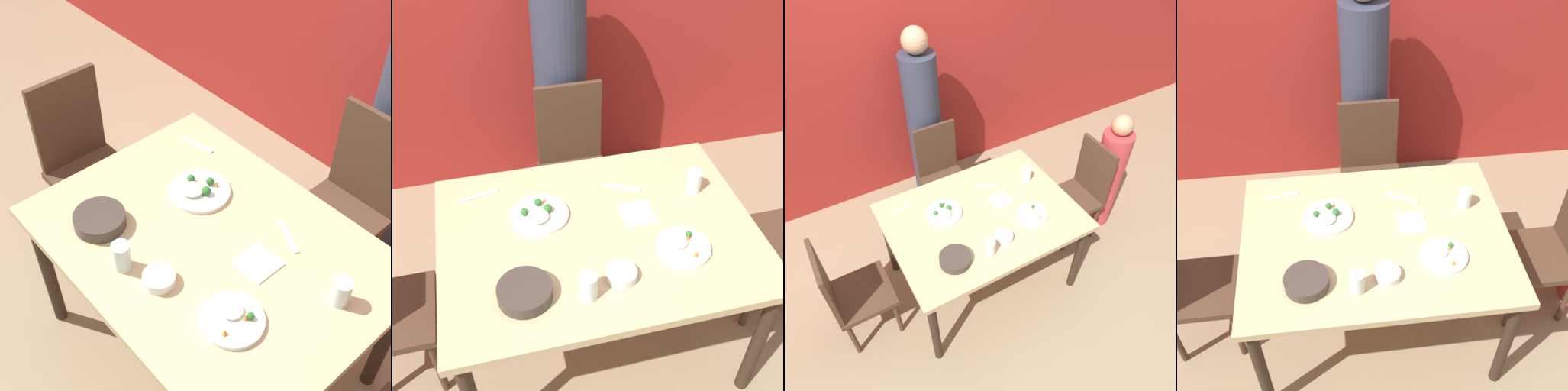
# 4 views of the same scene
# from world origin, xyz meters

# --- Properties ---
(ground_plane) EXTENTS (10.00, 10.00, 0.00)m
(ground_plane) POSITION_xyz_m (0.00, 0.00, 0.00)
(ground_plane) COLOR #998466
(dining_table) EXTENTS (1.34, 1.00, 0.77)m
(dining_table) POSITION_xyz_m (0.00, 0.00, 0.68)
(dining_table) COLOR tan
(dining_table) RESTS_ON ground_plane
(chair_adult_spot) EXTENTS (0.40, 0.40, 0.94)m
(chair_adult_spot) POSITION_xyz_m (0.07, 0.84, 0.50)
(chair_adult_spot) COLOR #4C3323
(chair_adult_spot) RESTS_ON ground_plane
(person_adult) EXTENTS (0.31, 0.31, 1.70)m
(person_adult) POSITION_xyz_m (0.07, 1.16, 0.80)
(person_adult) COLOR #33384C
(person_adult) RESTS_ON ground_plane
(bowl_curry) EXTENTS (0.21, 0.21, 0.06)m
(bowl_curry) POSITION_xyz_m (-0.35, -0.27, 0.80)
(bowl_curry) COLOR #3D332D
(bowl_curry) RESTS_ON dining_table
(plate_rice_adult) EXTENTS (0.25, 0.25, 0.06)m
(plate_rice_adult) POSITION_xyz_m (-0.23, 0.14, 0.78)
(plate_rice_adult) COLOR white
(plate_rice_adult) RESTS_ON dining_table
(plate_rice_child) EXTENTS (0.22, 0.22, 0.05)m
(plate_rice_child) POSITION_xyz_m (0.31, -0.18, 0.78)
(plate_rice_child) COLOR white
(plate_rice_child) RESTS_ON dining_table
(bowl_rice_small) EXTENTS (0.12, 0.12, 0.04)m
(bowl_rice_small) POSITION_xyz_m (0.02, -0.26, 0.79)
(bowl_rice_small) COLOR white
(bowl_rice_small) RESTS_ON dining_table
(glass_water_tall) EXTENTS (0.07, 0.07, 0.10)m
(glass_water_tall) POSITION_xyz_m (0.49, 0.15, 0.82)
(glass_water_tall) COLOR silver
(glass_water_tall) RESTS_ON dining_table
(glass_water_short) EXTENTS (0.07, 0.07, 0.12)m
(glass_water_short) POSITION_xyz_m (-0.12, -0.32, 0.83)
(glass_water_short) COLOR silver
(glass_water_short) RESTS_ON dining_table
(napkin_folded) EXTENTS (0.14, 0.14, 0.01)m
(napkin_folded) POSITION_xyz_m (0.20, 0.06, 0.77)
(napkin_folded) COLOR white
(napkin_folded) RESTS_ON dining_table
(fork_steel) EXTENTS (0.17, 0.10, 0.01)m
(fork_steel) POSITION_xyz_m (0.18, 0.25, 0.77)
(fork_steel) COLOR silver
(fork_steel) RESTS_ON dining_table
(spoon_steel) EXTENTS (0.18, 0.05, 0.01)m
(spoon_steel) POSITION_xyz_m (-0.47, 0.34, 0.77)
(spoon_steel) COLOR silver
(spoon_steel) RESTS_ON dining_table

